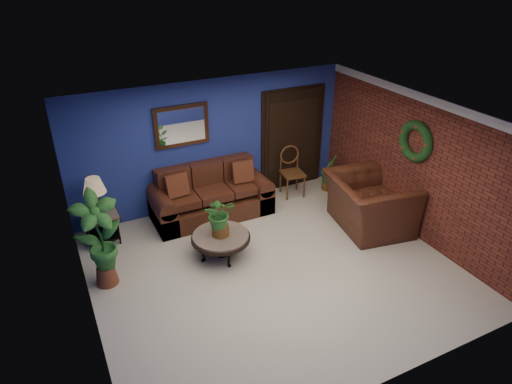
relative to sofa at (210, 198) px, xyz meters
name	(u,v)px	position (x,y,z in m)	size (l,w,h in m)	color
floor	(273,269)	(0.27, -2.08, -0.33)	(5.50, 5.50, 0.00)	#BCAE9C
wall_back	(213,144)	(0.27, 0.42, 0.92)	(5.50, 0.04, 2.50)	navy
wall_left	(80,248)	(-2.48, -2.08, 0.92)	(0.04, 5.00, 2.50)	navy
wall_right_brick	(416,166)	(3.02, -2.08, 0.92)	(0.04, 5.00, 2.50)	maroon
ceiling	(277,120)	(0.27, -2.08, 2.17)	(5.50, 5.00, 0.02)	silver
crown_molding	(427,99)	(2.99, -2.08, 2.10)	(0.03, 5.00, 0.14)	white
wall_mirror	(182,126)	(-0.33, 0.38, 1.39)	(1.02, 0.06, 0.77)	#462714
closet_door	(292,139)	(2.02, 0.39, 0.72)	(1.44, 0.06, 2.18)	black
wreath	(416,141)	(2.96, -2.03, 1.37)	(0.72, 0.72, 0.16)	black
sofa	(210,198)	(0.00, 0.00, 0.00)	(2.23, 0.96, 1.00)	#4D2316
coffee_table	(221,238)	(-0.35, -1.39, 0.03)	(0.98, 0.98, 0.42)	#58524D
end_table	(100,219)	(-2.03, -0.03, 0.10)	(0.62, 0.62, 0.56)	#58524D
table_lamp	(95,191)	(-2.03, -0.03, 0.64)	(0.38, 0.38, 0.63)	#462714
side_chair	(291,168)	(1.81, 0.04, 0.25)	(0.49, 0.49, 1.03)	#573318
armchair	(369,203)	(2.42, -1.70, 0.15)	(1.48, 1.29, 0.96)	#4D2316
coffee_plant	(220,215)	(-0.35, -1.39, 0.46)	(0.60, 0.55, 0.68)	brown
floor_plant	(329,172)	(2.62, -0.16, 0.08)	(0.40, 0.35, 0.80)	brown
tall_plant	(99,236)	(-2.18, -1.26, 0.52)	(0.76, 0.58, 1.56)	brown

